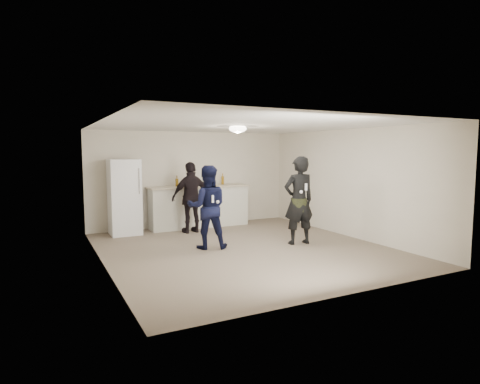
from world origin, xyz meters
name	(u,v)px	position (x,y,z in m)	size (l,w,h in m)	color
floor	(244,249)	(0.00, 0.00, 0.00)	(6.00, 6.00, 0.00)	#6B5B4C
ceiling	(245,125)	(0.00, 0.00, 2.50)	(6.00, 6.00, 0.00)	silver
wall_back	(193,179)	(0.00, 3.00, 1.25)	(6.00, 6.00, 0.00)	beige
wall_front	(347,206)	(0.00, -3.00, 1.25)	(6.00, 6.00, 0.00)	beige
wall_left	(102,195)	(-2.75, 0.00, 1.25)	(6.00, 6.00, 0.00)	beige
wall_right	(349,183)	(2.75, 0.00, 1.25)	(6.00, 6.00, 0.00)	beige
counter	(199,207)	(0.06, 2.67, 0.53)	(2.60, 0.56, 1.05)	beige
counter_top	(199,186)	(0.06, 2.67, 1.07)	(2.68, 0.64, 0.04)	beige
fridge	(124,197)	(-1.88, 2.60, 0.90)	(0.70, 0.70, 1.80)	white
fridge_handle	(139,181)	(-1.60, 2.23, 1.30)	(0.02, 0.02, 0.60)	silver
ceiling_dome	(238,129)	(0.00, 0.30, 2.45)	(0.36, 0.36, 0.16)	white
shaker	(188,183)	(-0.25, 2.69, 1.18)	(0.08, 0.08, 0.17)	silver
man	(207,207)	(-0.65, 0.40, 0.85)	(0.83, 0.65, 1.71)	#0E143D
woman	(299,201)	(1.24, -0.13, 0.94)	(0.69, 0.45, 1.88)	black
camo_shorts	(299,205)	(1.24, -0.13, 0.85)	(0.34, 0.34, 0.28)	#2E3618
spectator	(192,197)	(-0.38, 2.06, 0.87)	(1.02, 0.42, 1.73)	black
remote_man	(213,199)	(-0.65, 0.12, 1.05)	(0.04, 0.04, 0.15)	silver
nunchuk_man	(218,202)	(-0.53, 0.15, 0.98)	(0.07, 0.07, 0.07)	silver
remote_woman	(306,187)	(1.24, -0.38, 1.25)	(0.04, 0.04, 0.15)	white
nunchuk_woman	(301,192)	(1.14, -0.35, 1.15)	(0.07, 0.07, 0.07)	white
bottle_cluster	(202,181)	(0.19, 2.77, 1.20)	(1.37, 0.21, 0.25)	#886113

